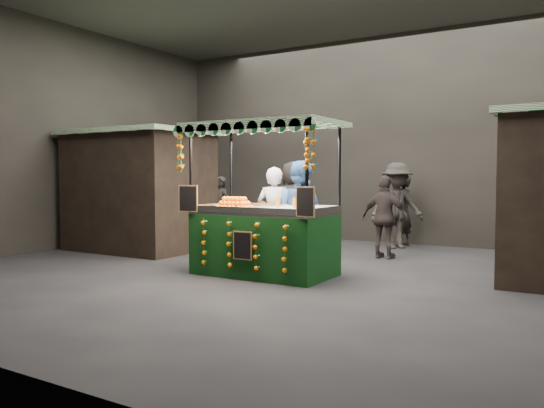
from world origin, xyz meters
The scene contains 12 objects.
ground centered at (0.00, 0.00, 0.00)m, with size 12.00×12.00×0.00m, color black.
market_hall centered at (0.00, 0.00, 3.38)m, with size 12.10×10.10×5.05m.
neighbour_stall_left centered at (-4.40, 1.00, 1.31)m, with size 3.00×2.20×2.60m.
juice_stall centered at (-0.42, -0.22, 0.77)m, with size 2.56×1.51×2.48m.
vendor_grey centered at (-0.73, 0.65, 0.89)m, with size 0.72×0.55×1.78m.
vendor_blue centered at (-0.22, 0.64, 0.94)m, with size 1.00×0.82×1.88m.
shopper_0 centered at (-4.04, 3.46, 0.80)m, with size 0.66×0.51×1.61m.
shopper_1 centered at (3.20, 1.80, 0.78)m, with size 0.96×0.92×1.56m.
shopper_2 centered at (0.68, 2.52, 0.81)m, with size 0.97×0.46×1.62m.
shopper_3 centered at (0.38, 4.11, 0.96)m, with size 1.38×1.37×1.92m.
shopper_4 centered at (-1.41, 2.56, 0.97)m, with size 1.12×1.07×1.94m.
shopper_6 centered at (0.37, 4.54, 0.82)m, with size 0.53×0.68×1.65m.
Camera 1 is at (4.24, -7.67, 1.62)m, focal length 35.80 mm.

